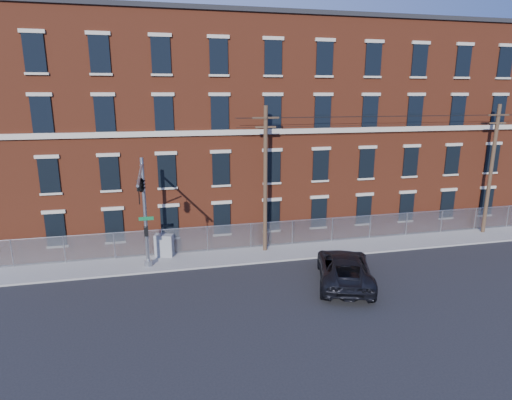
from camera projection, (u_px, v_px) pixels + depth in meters
The scene contains 10 objects.
ground at pixel (255, 288), 24.30m from camera, with size 140.00×140.00×0.00m, color black.
sidewalk at pixel (397, 243), 31.63m from camera, with size 65.00×3.00×0.12m, color gray.
mill_building at pixel (350, 125), 38.11m from camera, with size 55.30×14.32×16.30m.
chain_link_fence at pixel (389, 225), 32.62m from camera, with size 59.06×0.06×1.85m.
traffic_signal_mast at pixel (142, 194), 23.75m from camera, with size 0.90×6.75×7.00m.
utility_pole_near at pixel (265, 177), 28.74m from camera, with size 1.80×0.28×10.00m.
utility_pole_mid at pixel (491, 167), 32.67m from camera, with size 1.80×0.28×10.00m.
overhead_wires at pixel (498, 118), 31.75m from camera, with size 40.00×0.62×0.62m.
pickup_truck at pixel (344, 268), 24.87m from camera, with size 2.97×6.43×1.79m, color black.
utility_cabinet at pixel (164, 245), 28.68m from camera, with size 1.22×0.61×1.52m, color slate.
Camera 1 is at (-4.98, -21.78, 10.82)m, focal length 29.75 mm.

